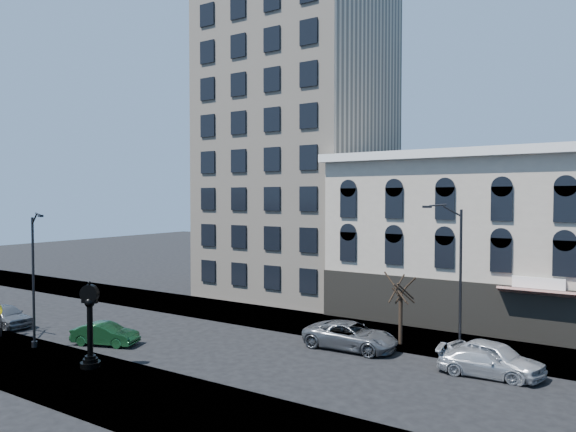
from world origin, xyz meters
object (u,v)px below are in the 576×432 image
Objects in this scene: warning_sign at (1,315)px; car_near_a at (6,316)px; street_clock at (90,328)px; street_lamp_near at (35,244)px; car_near_b at (105,334)px.

warning_sign is 3.41m from car_near_a.
street_clock reaches higher than warning_sign.
car_near_a is (-2.78, 1.82, -0.76)m from warning_sign.
car_near_a is at bearing 160.84° from warning_sign.
street_lamp_near is 6.91m from car_near_b.
street_lamp_near reaches higher than warning_sign.
warning_sign is at bearing -122.89° from car_near_a.
warning_sign is 0.45× the size of car_near_a.
street_clock is at bearing -101.00° from car_near_a.
car_near_a is 1.12× the size of car_near_b.
car_near_a reaches higher than car_near_b.
street_clock is 4.92m from car_near_b.
warning_sign is (-10.14, 0.78, -0.66)m from street_clock.
street_clock is 0.99× the size of car_near_a.
warning_sign is (-4.73, 0.46, -4.87)m from street_lamp_near.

